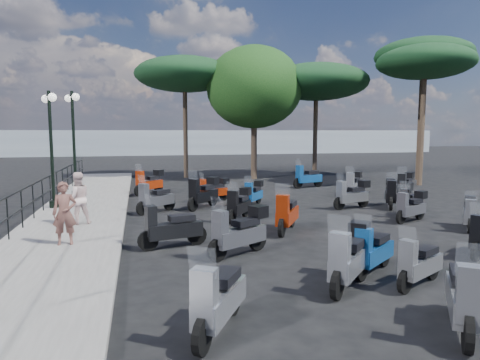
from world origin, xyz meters
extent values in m
plane|color=black|center=(0.00, 0.00, 0.00)|extent=(120.00, 120.00, 0.00)
cube|color=slate|center=(-6.50, 3.00, 0.07)|extent=(3.00, 30.00, 0.15)
cylinder|color=black|center=(-7.80, 0.75, 0.70)|extent=(0.04, 0.04, 1.10)
cylinder|color=black|center=(-7.80, 2.12, 0.70)|extent=(0.04, 0.04, 1.10)
cylinder|color=black|center=(-7.80, 3.48, 0.70)|extent=(0.04, 0.04, 1.10)
cylinder|color=black|center=(-7.80, 4.85, 0.70)|extent=(0.04, 0.04, 1.10)
cylinder|color=black|center=(-7.80, 6.22, 0.70)|extent=(0.04, 0.04, 1.10)
cylinder|color=black|center=(-7.80, 7.59, 0.70)|extent=(0.04, 0.04, 1.10)
cylinder|color=black|center=(-7.80, 8.96, 0.70)|extent=(0.04, 0.04, 1.10)
cylinder|color=black|center=(-7.80, 10.33, 0.70)|extent=(0.04, 0.04, 1.10)
cylinder|color=black|center=(-7.80, 11.69, 0.70)|extent=(0.04, 0.04, 1.10)
cylinder|color=black|center=(-7.80, 13.06, 0.70)|extent=(0.04, 0.04, 1.10)
cylinder|color=black|center=(-7.80, 14.43, 0.70)|extent=(0.04, 0.04, 1.10)
cylinder|color=black|center=(-7.80, 15.80, 0.70)|extent=(0.04, 0.04, 1.10)
cube|color=black|center=(-7.80, 2.80, 1.23)|extent=(0.04, 26.00, 0.04)
cube|color=black|center=(-7.80, 2.80, 0.70)|extent=(0.04, 26.00, 0.04)
cylinder|color=black|center=(-7.54, 5.41, 0.27)|extent=(0.33, 0.33, 0.25)
cylinder|color=black|center=(-7.54, 5.41, 2.23)|extent=(0.11, 0.11, 4.16)
cylinder|color=black|center=(-7.54, 5.41, 4.15)|extent=(0.41, 0.87, 0.04)
sphere|color=white|center=(-7.73, 5.84, 4.05)|extent=(0.29, 0.29, 0.29)
sphere|color=white|center=(-7.35, 4.98, 4.05)|extent=(0.29, 0.29, 0.29)
cylinder|color=black|center=(-7.12, 7.92, 0.28)|extent=(0.35, 0.35, 0.26)
cylinder|color=black|center=(-7.12, 7.92, 2.34)|extent=(0.12, 0.12, 4.38)
cylinder|color=black|center=(-7.12, 7.92, 4.37)|extent=(0.45, 0.92, 0.04)
sphere|color=white|center=(-7.33, 8.37, 4.26)|extent=(0.31, 0.31, 0.31)
sphere|color=white|center=(-6.92, 7.47, 4.26)|extent=(0.31, 0.31, 0.31)
imported|color=brown|center=(-6.31, -0.08, 0.92)|extent=(0.58, 0.40, 1.54)
imported|color=beige|center=(-6.31, 2.26, 0.93)|extent=(0.90, 0.80, 1.55)
cylinder|color=black|center=(-3.79, -5.73, 0.26)|extent=(0.35, 0.50, 0.51)
cylinder|color=black|center=(-3.14, -4.62, 0.26)|extent=(0.35, 0.50, 0.51)
cube|color=#B0B2BA|center=(-3.44, -5.13, 0.45)|extent=(1.02, 1.39, 0.36)
cube|color=black|center=(-3.34, -4.97, 0.75)|extent=(0.60, 0.72, 0.15)
cube|color=#B0B2BA|center=(-3.75, -5.66, 0.75)|extent=(0.40, 0.37, 0.75)
plane|color=white|center=(-3.78, -5.71, 1.23)|extent=(0.39, 0.28, 0.40)
cylinder|color=black|center=(-2.88, -1.84, 0.26)|extent=(0.50, 0.36, 0.52)
cylinder|color=black|center=(-1.76, -1.17, 0.26)|extent=(0.50, 0.36, 0.52)
cube|color=#45464C|center=(-2.28, -1.48, 0.46)|extent=(1.40, 1.04, 0.37)
cube|color=black|center=(-2.12, -1.39, 0.76)|extent=(0.73, 0.62, 0.15)
cube|color=#45464C|center=(-2.81, -1.80, 0.76)|extent=(0.37, 0.40, 0.76)
plane|color=white|center=(-2.86, -1.83, 1.25)|extent=(0.29, 0.40, 0.40)
cube|color=black|center=(-1.74, -1.16, 0.96)|extent=(0.50, 0.49, 0.28)
cylinder|color=black|center=(-4.36, -0.62, 0.25)|extent=(0.52, 0.22, 0.51)
cylinder|color=black|center=(-3.13, -0.31, 0.25)|extent=(0.52, 0.22, 0.51)
cube|color=black|center=(-3.70, -0.45, 0.44)|extent=(1.42, 0.68, 0.36)
cube|color=black|center=(-3.52, -0.41, 0.74)|extent=(0.69, 0.46, 0.15)
cube|color=black|center=(-4.28, -0.60, 0.74)|extent=(0.30, 0.36, 0.74)
plane|color=white|center=(-4.34, -0.61, 1.21)|extent=(0.18, 0.41, 0.39)
cylinder|color=black|center=(-4.45, 3.94, 0.25)|extent=(0.46, 0.39, 0.50)
cylinder|color=black|center=(-3.47, 4.72, 0.25)|extent=(0.46, 0.39, 0.50)
cube|color=#45464C|center=(-3.92, 4.36, 0.44)|extent=(1.28, 1.12, 0.35)
cube|color=black|center=(-3.78, 4.47, 0.73)|extent=(0.68, 0.63, 0.15)
cube|color=#45464C|center=(-4.38, 3.99, 0.73)|extent=(0.37, 0.39, 0.73)
plane|color=white|center=(-4.43, 3.95, 1.20)|extent=(0.31, 0.36, 0.39)
cylinder|color=black|center=(-4.55, 8.43, 0.26)|extent=(0.44, 0.45, 0.52)
cylinder|color=black|center=(-3.65, 9.35, 0.26)|extent=(0.44, 0.45, 0.52)
cube|color=#992609|center=(-4.06, 8.93, 0.45)|extent=(1.24, 1.26, 0.37)
cube|color=black|center=(-3.93, 9.06, 0.76)|extent=(0.68, 0.69, 0.15)
cube|color=#992609|center=(-4.49, 8.49, 0.76)|extent=(0.40, 0.40, 0.76)
plane|color=white|center=(-4.54, 8.44, 1.24)|extent=(0.35, 0.35, 0.40)
cube|color=black|center=(-3.63, 9.37, 0.95)|extent=(0.50, 0.50, 0.28)
cylinder|color=black|center=(-1.26, -4.46, 0.27)|extent=(0.45, 0.46, 0.53)
cylinder|color=black|center=(-0.34, -3.50, 0.27)|extent=(0.45, 0.46, 0.53)
cube|color=#B0B2BA|center=(-0.77, -3.94, 0.47)|extent=(1.27, 1.30, 0.38)
cube|color=black|center=(-0.64, -3.80, 0.78)|extent=(0.70, 0.71, 0.16)
cube|color=#B0B2BA|center=(-1.20, -4.39, 0.78)|extent=(0.41, 0.41, 0.78)
plane|color=white|center=(-1.25, -4.44, 1.27)|extent=(0.36, 0.35, 0.41)
cube|color=black|center=(-0.33, -3.48, 0.97)|extent=(0.52, 0.52, 0.29)
cylinder|color=black|center=(-0.39, -3.70, 0.24)|extent=(0.43, 0.36, 0.47)
cylinder|color=black|center=(0.55, -2.99, 0.24)|extent=(0.43, 0.36, 0.47)
cube|color=navy|center=(0.12, -3.32, 0.41)|extent=(1.22, 1.03, 0.33)
cube|color=black|center=(0.25, -3.22, 0.69)|extent=(0.65, 0.59, 0.14)
cube|color=navy|center=(-0.32, -3.66, 0.69)|extent=(0.35, 0.36, 0.69)
plane|color=white|center=(-0.37, -3.69, 1.13)|extent=(0.29, 0.34, 0.36)
cylinder|color=black|center=(-1.74, 1.86, 0.24)|extent=(0.36, 0.45, 0.48)
cylinder|color=black|center=(-1.06, 2.84, 0.24)|extent=(0.36, 0.45, 0.48)
cube|color=black|center=(-1.37, 2.39, 0.42)|extent=(1.02, 1.26, 0.34)
cube|color=black|center=(-1.28, 2.53, 0.70)|extent=(0.59, 0.66, 0.14)
cube|color=black|center=(-1.70, 1.92, 0.70)|extent=(0.37, 0.35, 0.70)
plane|color=white|center=(-1.73, 1.87, 1.15)|extent=(0.36, 0.28, 0.37)
cube|color=black|center=(-1.05, 2.86, 0.88)|extent=(0.46, 0.46, 0.26)
cylinder|color=black|center=(-2.66, 4.25, 0.27)|extent=(0.44, 0.47, 0.54)
cylinder|color=black|center=(-1.76, 5.25, 0.27)|extent=(0.44, 0.47, 0.54)
cube|color=black|center=(-2.17, 4.79, 0.47)|extent=(1.25, 1.34, 0.38)
cube|color=black|center=(-2.05, 4.94, 0.78)|extent=(0.70, 0.72, 0.16)
cube|color=black|center=(-2.60, 4.32, 0.78)|extent=(0.41, 0.41, 0.78)
plane|color=white|center=(-2.65, 4.27, 1.29)|extent=(0.38, 0.35, 0.42)
cube|color=black|center=(-1.75, 5.27, 0.99)|extent=(0.52, 0.52, 0.29)
cylinder|color=black|center=(-2.09, 6.04, 0.22)|extent=(0.44, 0.26, 0.44)
cylinder|color=black|center=(-1.07, 6.48, 0.22)|extent=(0.44, 0.26, 0.44)
cube|color=#992609|center=(-1.53, 6.28, 0.39)|extent=(1.23, 0.76, 0.31)
cube|color=black|center=(-1.39, 6.34, 0.65)|extent=(0.62, 0.47, 0.13)
cube|color=#992609|center=(-2.02, 6.07, 0.65)|extent=(0.30, 0.33, 0.65)
plane|color=white|center=(-2.07, 6.05, 1.06)|extent=(0.20, 0.35, 0.34)
cube|color=black|center=(-1.05, 6.48, 0.81)|extent=(0.40, 0.39, 0.24)
cylinder|color=black|center=(-0.41, -6.49, 0.26)|extent=(0.40, 0.49, 0.53)
cylinder|color=black|center=(0.36, -5.42, 0.26)|extent=(0.40, 0.49, 0.53)
cube|color=gray|center=(0.01, -5.91, 0.46)|extent=(1.14, 1.38, 0.37)
cube|color=black|center=(0.11, -5.76, 0.77)|extent=(0.65, 0.73, 0.15)
cube|color=gray|center=(-0.36, -6.42, 0.77)|extent=(0.41, 0.39, 0.77)
plane|color=white|center=(-0.40, -6.48, 1.27)|extent=(0.39, 0.31, 0.41)
cylinder|color=black|center=(2.75, -3.15, 0.24)|extent=(0.46, 0.32, 0.47)
cube|color=black|center=(2.82, -3.11, 0.69)|extent=(0.34, 0.36, 0.69)
plane|color=white|center=(2.76, -3.14, 1.13)|extent=(0.26, 0.36, 0.37)
cylinder|color=black|center=(0.04, -4.48, 0.22)|extent=(0.43, 0.29, 0.44)
cylinder|color=black|center=(1.01, -3.96, 0.22)|extent=(0.43, 0.29, 0.44)
cube|color=gray|center=(0.56, -4.20, 0.39)|extent=(1.20, 0.84, 0.31)
cube|color=black|center=(0.70, -4.12, 0.64)|extent=(0.61, 0.50, 0.13)
cube|color=gray|center=(0.10, -4.45, 0.64)|extent=(0.31, 0.34, 0.64)
plane|color=white|center=(0.06, -4.47, 1.05)|extent=(0.23, 0.34, 0.34)
cylinder|color=black|center=(-0.77, -0.08, 0.27)|extent=(0.38, 0.51, 0.53)
cylinder|color=black|center=(-0.06, 1.05, 0.27)|extent=(0.38, 0.51, 0.53)
cube|color=#992609|center=(-0.38, 0.53, 0.47)|extent=(1.09, 1.42, 0.38)
cube|color=black|center=(-0.28, 0.69, 0.78)|extent=(0.64, 0.74, 0.16)
cube|color=#992609|center=(-0.72, -0.01, 0.78)|extent=(0.41, 0.38, 0.78)
plane|color=white|center=(-0.76, -0.06, 1.28)|extent=(0.40, 0.30, 0.41)
cylinder|color=black|center=(2.62, 3.30, 0.25)|extent=(0.50, 0.24, 0.49)
cylinder|color=black|center=(3.80, 3.65, 0.25)|extent=(0.50, 0.24, 0.49)
cube|color=gray|center=(3.26, 3.49, 0.43)|extent=(1.37, 0.71, 0.35)
cube|color=black|center=(3.43, 3.54, 0.71)|extent=(0.67, 0.47, 0.14)
cube|color=gray|center=(2.70, 3.32, 0.71)|extent=(0.30, 0.36, 0.71)
plane|color=white|center=(2.64, 3.31, 1.17)|extent=(0.19, 0.39, 0.38)
cube|color=black|center=(3.82, 3.66, 0.90)|extent=(0.43, 0.41, 0.27)
cylinder|color=black|center=(-0.53, 4.53, 0.22)|extent=(0.34, 0.40, 0.44)
cylinder|color=black|center=(0.13, 5.40, 0.22)|extent=(0.34, 0.40, 0.44)
cube|color=navy|center=(-0.17, 5.00, 0.38)|extent=(0.96, 1.13, 0.31)
cube|color=black|center=(-0.08, 5.13, 0.64)|extent=(0.55, 0.60, 0.13)
cube|color=navy|center=(-0.49, 4.59, 0.64)|extent=(0.34, 0.32, 0.64)
plane|color=white|center=(-0.52, 4.55, 1.05)|extent=(0.32, 0.27, 0.34)
cube|color=black|center=(0.14, 5.42, 0.80)|extent=(0.42, 0.42, 0.24)
cylinder|color=black|center=(3.40, 0.63, 0.23)|extent=(0.45, 0.28, 0.45)
cylinder|color=black|center=(4.42, 1.11, 0.23)|extent=(0.45, 0.28, 0.45)
cube|color=#45464C|center=(3.95, 0.89, 0.39)|extent=(1.24, 0.81, 0.32)
cube|color=black|center=(4.10, 0.96, 0.66)|extent=(0.63, 0.49, 0.13)
cube|color=#45464C|center=(3.47, 0.66, 0.66)|extent=(0.31, 0.34, 0.66)
plane|color=white|center=(3.42, 0.64, 1.08)|extent=(0.22, 0.35, 0.35)
cube|color=black|center=(4.44, 1.12, 0.83)|extent=(0.42, 0.41, 0.24)
cylinder|color=black|center=(4.35, 5.81, 0.25)|extent=(0.42, 0.44, 0.50)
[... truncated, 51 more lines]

